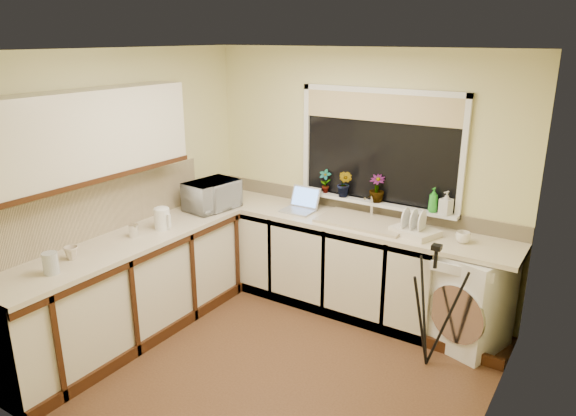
{
  "coord_description": "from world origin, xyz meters",
  "views": [
    {
      "loc": [
        2.13,
        -3.09,
        2.55
      ],
      "look_at": [
        -0.21,
        0.55,
        1.15
      ],
      "focal_mm": 33.41,
      "sensor_mm": 36.0,
      "label": 1
    }
  ],
  "objects_px": {
    "tripod": "(431,307)",
    "glass_jug": "(51,263)",
    "soap_bottle_clear": "(446,203)",
    "dish_rack": "(415,232)",
    "cup_left": "(71,253)",
    "kettle": "(162,219)",
    "cup_back": "(463,237)",
    "soap_bottle_green": "(433,200)",
    "microwave": "(212,195)",
    "laptop": "(301,204)",
    "plant_a": "(325,181)",
    "plant_b": "(345,184)",
    "plant_c": "(377,188)",
    "washing_machine": "(467,297)",
    "steel_jar": "(134,231)"
  },
  "relations": [
    {
      "from": "laptop",
      "to": "plant_b",
      "type": "height_order",
      "value": "plant_b"
    },
    {
      "from": "plant_a",
      "to": "soap_bottle_clear",
      "type": "bearing_deg",
      "value": -0.88
    },
    {
      "from": "tripod",
      "to": "soap_bottle_clear",
      "type": "bearing_deg",
      "value": 89.35
    },
    {
      "from": "dish_rack",
      "to": "cup_back",
      "type": "bearing_deg",
      "value": 24.32
    },
    {
      "from": "kettle",
      "to": "plant_b",
      "type": "relative_size",
      "value": 0.69
    },
    {
      "from": "kettle",
      "to": "microwave",
      "type": "relative_size",
      "value": 0.36
    },
    {
      "from": "kettle",
      "to": "dish_rack",
      "type": "height_order",
      "value": "kettle"
    },
    {
      "from": "soap_bottle_green",
      "to": "plant_a",
      "type": "bearing_deg",
      "value": 178.99
    },
    {
      "from": "soap_bottle_green",
      "to": "cup_left",
      "type": "xyz_separation_m",
      "value": [
        -2.11,
        -2.19,
        -0.21
      ]
    },
    {
      "from": "dish_rack",
      "to": "tripod",
      "type": "bearing_deg",
      "value": -35.1
    },
    {
      "from": "plant_b",
      "to": "soap_bottle_green",
      "type": "bearing_deg",
      "value": 1.18
    },
    {
      "from": "kettle",
      "to": "tripod",
      "type": "relative_size",
      "value": 0.18
    },
    {
      "from": "microwave",
      "to": "tripod",
      "type": "bearing_deg",
      "value": -84.9
    },
    {
      "from": "cup_left",
      "to": "microwave",
      "type": "bearing_deg",
      "value": 86.51
    },
    {
      "from": "plant_c",
      "to": "cup_back",
      "type": "bearing_deg",
      "value": -14.39
    },
    {
      "from": "plant_a",
      "to": "cup_back",
      "type": "xyz_separation_m",
      "value": [
        1.44,
        -0.23,
        -0.22
      ]
    },
    {
      "from": "soap_bottle_green",
      "to": "steel_jar",
      "type": "bearing_deg",
      "value": -142.3
    },
    {
      "from": "glass_jug",
      "to": "steel_jar",
      "type": "xyz_separation_m",
      "value": [
        -0.07,
        0.84,
        -0.03
      ]
    },
    {
      "from": "cup_left",
      "to": "plant_a",
      "type": "bearing_deg",
      "value": 65.55
    },
    {
      "from": "kettle",
      "to": "plant_c",
      "type": "bearing_deg",
      "value": 42.28
    },
    {
      "from": "dish_rack",
      "to": "soap_bottle_clear",
      "type": "distance_m",
      "value": 0.38
    },
    {
      "from": "glass_jug",
      "to": "microwave",
      "type": "height_order",
      "value": "microwave"
    },
    {
      "from": "dish_rack",
      "to": "plant_b",
      "type": "relative_size",
      "value": 1.39
    },
    {
      "from": "tripod",
      "to": "glass_jug",
      "type": "distance_m",
      "value": 2.88
    },
    {
      "from": "laptop",
      "to": "kettle",
      "type": "bearing_deg",
      "value": -125.02
    },
    {
      "from": "cup_back",
      "to": "kettle",
      "type": "bearing_deg",
      "value": -154.82
    },
    {
      "from": "laptop",
      "to": "cup_back",
      "type": "distance_m",
      "value": 1.59
    },
    {
      "from": "laptop",
      "to": "glass_jug",
      "type": "height_order",
      "value": "laptop"
    },
    {
      "from": "steel_jar",
      "to": "plant_a",
      "type": "bearing_deg",
      "value": 59.15
    },
    {
      "from": "washing_machine",
      "to": "microwave",
      "type": "distance_m",
      "value": 2.55
    },
    {
      "from": "microwave",
      "to": "washing_machine",
      "type": "bearing_deg",
      "value": -73.06
    },
    {
      "from": "steel_jar",
      "to": "soap_bottle_clear",
      "type": "relative_size",
      "value": 0.53
    },
    {
      "from": "soap_bottle_clear",
      "to": "plant_c",
      "type": "bearing_deg",
      "value": 179.05
    },
    {
      "from": "plant_a",
      "to": "soap_bottle_green",
      "type": "relative_size",
      "value": 1.06
    },
    {
      "from": "tripod",
      "to": "cup_left",
      "type": "height_order",
      "value": "tripod"
    },
    {
      "from": "plant_c",
      "to": "soap_bottle_clear",
      "type": "bearing_deg",
      "value": -0.95
    },
    {
      "from": "kettle",
      "to": "plant_b",
      "type": "distance_m",
      "value": 1.74
    },
    {
      "from": "laptop",
      "to": "dish_rack",
      "type": "relative_size",
      "value": 0.86
    },
    {
      "from": "soap_bottle_green",
      "to": "cup_left",
      "type": "bearing_deg",
      "value": -133.89
    },
    {
      "from": "glass_jug",
      "to": "microwave",
      "type": "relative_size",
      "value": 0.31
    },
    {
      "from": "glass_jug",
      "to": "cup_left",
      "type": "height_order",
      "value": "glass_jug"
    },
    {
      "from": "washing_machine",
      "to": "plant_c",
      "type": "xyz_separation_m",
      "value": [
        -0.98,
        0.24,
        0.76
      ]
    },
    {
      "from": "laptop",
      "to": "plant_b",
      "type": "bearing_deg",
      "value": 23.8
    },
    {
      "from": "soap_bottle_clear",
      "to": "dish_rack",
      "type": "bearing_deg",
      "value": -125.41
    },
    {
      "from": "dish_rack",
      "to": "cup_left",
      "type": "xyz_separation_m",
      "value": [
        -2.04,
        -1.94,
        0.02
      ]
    },
    {
      "from": "plant_b",
      "to": "plant_a",
      "type": "bearing_deg",
      "value": 170.97
    },
    {
      "from": "laptop",
      "to": "plant_a",
      "type": "height_order",
      "value": "plant_a"
    },
    {
      "from": "plant_b",
      "to": "cup_back",
      "type": "xyz_separation_m",
      "value": [
        1.21,
        -0.2,
        -0.24
      ]
    },
    {
      "from": "kettle",
      "to": "cup_back",
      "type": "relative_size",
      "value": 1.53
    },
    {
      "from": "dish_rack",
      "to": "cup_left",
      "type": "height_order",
      "value": "cup_left"
    }
  ]
}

